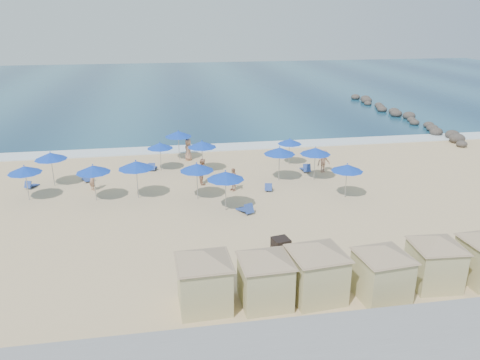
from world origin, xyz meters
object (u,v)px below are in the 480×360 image
(beachgoer_2, at_px, (233,179))
(umbrella_1, at_px, (93,169))
(umbrella_11, at_px, (347,168))
(umbrella_7, at_px, (202,144))
(cabana_3, at_px, (383,265))
(umbrella_4, at_px, (160,146))
(cabana_2, at_px, (317,263))
(umbrella_9, at_px, (290,141))
(rock_jetty, at_px, (401,115))
(cabana_4, at_px, (436,254))
(umbrella_8, at_px, (280,151))
(cabana_1, at_px, (265,270))
(umbrella_3, at_px, (136,165))
(umbrella_0, at_px, (24,170))
(umbrella_5, at_px, (197,167))
(umbrella_6, at_px, (226,176))
(beachgoer_4, at_px, (188,149))
(cabana_0, at_px, (204,272))
(umbrella_10, at_px, (315,151))
(umbrella_12, at_px, (178,134))
(beachgoer_0, at_px, (92,179))
(trash_bin, at_px, (281,246))
(beachgoer_3, at_px, (324,161))
(umbrella_2, at_px, (51,156))
(beachgoer_1, at_px, (203,171))

(beachgoer_2, bearing_deg, umbrella_1, -118.25)
(umbrella_11, height_order, beachgoer_2, umbrella_11)
(umbrella_7, xyz_separation_m, umbrella_11, (8.99, -7.14, -0.10))
(cabana_3, relative_size, umbrella_4, 1.88)
(cabana_2, relative_size, umbrella_9, 2.08)
(rock_jetty, distance_m, umbrella_4, 32.14)
(cabana_4, height_order, umbrella_8, cabana_4)
(cabana_1, distance_m, umbrella_7, 18.21)
(cabana_2, bearing_deg, beachgoer_2, 96.46)
(umbrella_3, bearing_deg, umbrella_0, 173.39)
(umbrella_1, height_order, umbrella_5, umbrella_5)
(umbrella_3, xyz_separation_m, umbrella_6, (5.53, -3.04, -0.03))
(cabana_3, relative_size, beachgoer_4, 2.38)
(cabana_0, xyz_separation_m, umbrella_10, (9.64, 14.64, 0.56))
(umbrella_8, relative_size, umbrella_9, 1.18)
(umbrella_11, bearing_deg, umbrella_4, 146.83)
(cabana_4, bearing_deg, umbrella_10, 93.11)
(umbrella_6, height_order, umbrella_7, umbrella_6)
(umbrella_0, xyz_separation_m, umbrella_12, (10.33, 7.58, 0.10))
(cabana_4, distance_m, umbrella_6, 13.01)
(umbrella_4, distance_m, umbrella_7, 3.33)
(cabana_1, height_order, umbrella_8, cabana_1)
(umbrella_8, distance_m, beachgoer_0, 13.50)
(trash_bin, bearing_deg, umbrella_4, 100.61)
(cabana_0, distance_m, beachgoer_2, 13.86)
(beachgoer_2, bearing_deg, beachgoer_3, 79.74)
(cabana_2, height_order, umbrella_4, cabana_2)
(umbrella_5, height_order, umbrella_10, umbrella_10)
(umbrella_9, xyz_separation_m, umbrella_11, (1.79, -7.78, 0.17))
(umbrella_0, bearing_deg, cabana_1, -47.41)
(umbrella_9, distance_m, umbrella_10, 4.09)
(umbrella_1, xyz_separation_m, umbrella_11, (16.55, -2.23, -0.11))
(umbrella_0, height_order, umbrella_3, umbrella_3)
(cabana_3, bearing_deg, cabana_1, 175.46)
(umbrella_0, distance_m, umbrella_5, 11.24)
(umbrella_5, relative_size, umbrella_6, 0.96)
(umbrella_4, xyz_separation_m, umbrella_10, (11.25, -4.19, 0.21))
(umbrella_1, bearing_deg, umbrella_0, 169.24)
(umbrella_2, xyz_separation_m, umbrella_6, (11.61, -6.51, 0.09))
(rock_jetty, distance_m, trash_bin, 37.38)
(umbrella_5, relative_size, beachgoer_1, 1.36)
(umbrella_2, bearing_deg, umbrella_10, -5.81)
(umbrella_1, relative_size, umbrella_9, 1.14)
(umbrella_9, height_order, beachgoer_1, umbrella_9)
(umbrella_0, bearing_deg, beachgoer_4, 33.32)
(cabana_1, relative_size, umbrella_2, 1.73)
(umbrella_11, xyz_separation_m, beachgoer_2, (-7.26, 2.58, -1.28))
(umbrella_1, bearing_deg, beachgoer_0, 102.61)
(umbrella_11, distance_m, beachgoer_0, 17.60)
(umbrella_0, bearing_deg, umbrella_11, -8.33)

